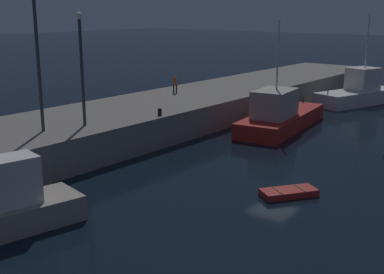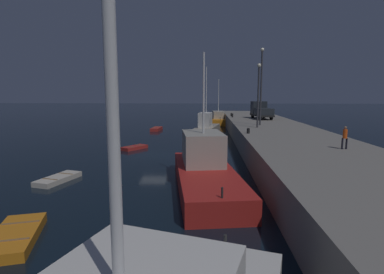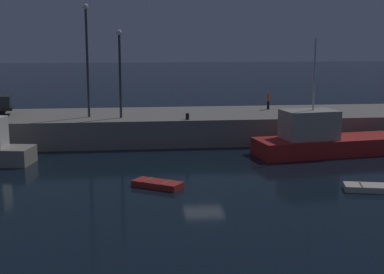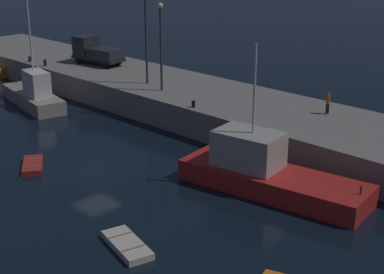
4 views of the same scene
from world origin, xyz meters
name	(u,v)px [view 4 (image 4 of 4)]	position (x,y,z in m)	size (l,w,h in m)	color
ground_plane	(95,169)	(0.00, 0.00, 0.00)	(320.00, 320.00, 0.00)	black
pier_quay	(228,111)	(0.00, 12.93, 1.10)	(76.63, 8.90, 2.19)	gray
fishing_boat_blue	(34,94)	(-15.41, 5.07, 1.03)	(9.22, 4.13, 9.71)	gray
fishing_boat_orange	(266,172)	(9.65, 5.13, 1.13)	(11.61, 5.05, 8.53)	red
rowboat_white_mid	(33,165)	(-3.09, -2.61, 0.17)	(3.07, 2.60, 0.39)	#B22823
rowboat_blue_far	(127,245)	(9.07, -4.86, 0.17)	(3.52, 2.10, 0.38)	beige
lamp_post_west	(146,22)	(-7.85, 11.51, 7.38)	(0.44, 0.44, 9.00)	#38383D
lamp_post_east	(161,39)	(-5.26, 10.78, 6.33)	(0.44, 0.44, 6.98)	#38383D
utility_truck	(96,51)	(-17.24, 13.23, 3.41)	(5.61, 2.79, 2.58)	black
dockworker	(328,102)	(7.83, 14.51, 3.08)	(0.32, 0.41, 1.56)	black
bollard_west	(30,59)	(-22.76, 9.22, 2.44)	(0.28, 0.28, 0.50)	black
bollard_central	(45,63)	(-19.91, 9.17, 2.50)	(0.28, 0.28, 0.61)	black
bollard_east	(193,104)	(-0.06, 9.10, 2.44)	(0.28, 0.28, 0.50)	black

